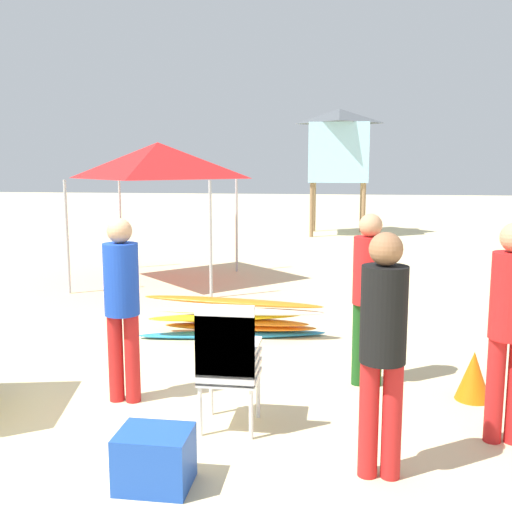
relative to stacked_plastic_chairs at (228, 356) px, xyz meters
The scene contains 11 objects.
ground 1.57m from the stacked_plastic_chairs, behind, with size 80.00×80.00×0.00m, color beige.
stacked_plastic_chairs is the anchor object (origin of this frame).
surfboard_pile 2.78m from the stacked_plastic_chairs, 99.22° to the left, with size 2.47×0.80×0.48m.
lifeguard_near_left 2.25m from the stacked_plastic_chairs, ahead, with size 0.32×0.32×1.77m.
lifeguard_near_center 1.37m from the stacked_plastic_chairs, 24.97° to the right, with size 0.32×0.32×1.76m.
lifeguard_near_right 1.75m from the stacked_plastic_chairs, 46.30° to the left, with size 0.32×0.32×1.73m.
lifeguard_far_right 1.24m from the stacked_plastic_chairs, 155.08° to the left, with size 0.32×0.32×1.72m.
popup_canopy 6.79m from the stacked_plastic_chairs, 111.87° to the left, with size 2.54×2.54×2.61m.
lifeguard_tower 14.52m from the stacked_plastic_chairs, 86.74° to the left, with size 1.98×1.98×3.91m.
traffic_cone_near 2.42m from the stacked_plastic_chairs, 24.56° to the left, with size 0.33×0.33×0.47m, color orange.
cooler_box 1.07m from the stacked_plastic_chairs, 110.85° to the right, with size 0.50×0.40×0.40m, color blue.
Camera 1 is at (2.31, -4.50, 2.20)m, focal length 41.55 mm.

